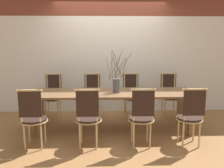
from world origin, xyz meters
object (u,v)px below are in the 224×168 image
dining_table (112,97)px  chair_far_center (131,94)px  vase_centerpiece (116,84)px  chair_near_center (142,115)px  book_stack (143,90)px

dining_table → chair_far_center: bearing=59.9°
chair_far_center → vase_centerpiece: (-0.36, -0.78, 0.36)m
chair_near_center → dining_table: bearing=120.2°
chair_near_center → book_stack: bearing=80.0°
dining_table → chair_far_center: (0.44, 0.75, -0.13)m
chair_far_center → vase_centerpiece: size_ratio=1.24×
dining_table → chair_far_center: size_ratio=3.09×
dining_table → book_stack: bearing=1.4°
chair_far_center → chair_near_center: bearing=90.1°
chair_near_center → vase_centerpiece: (-0.36, 0.73, 0.36)m
dining_table → vase_centerpiece: (0.08, -0.03, 0.23)m
chair_far_center → vase_centerpiece: 0.93m
chair_near_center → book_stack: (0.13, 0.77, 0.24)m
vase_centerpiece → dining_table: bearing=159.7°
chair_near_center → vase_centerpiece: bearing=116.4°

